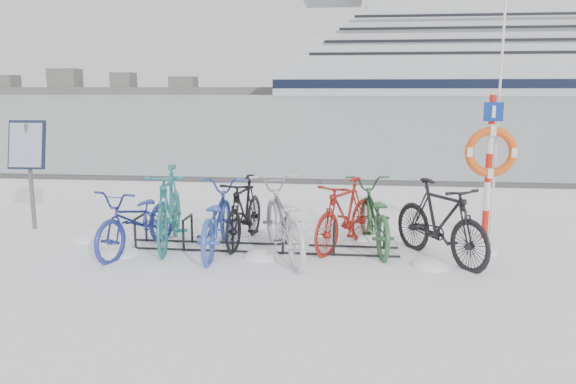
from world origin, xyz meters
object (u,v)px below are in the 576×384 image
Objects in this scene: cruise_ferry at (473,59)px; lifebuoy_station at (491,152)px; bike_rack at (260,237)px; info_board at (28,151)px.

lifebuoy_station is at bearing -101.29° from cruise_ferry.
bike_rack is 2.22× the size of info_board.
info_board is 0.45× the size of lifebuoy_station.
lifebuoy_station is at bearing 15.79° from bike_rack.
lifebuoy_station is (3.40, 0.96, 1.17)m from bike_rack.
info_board is 0.01× the size of cruise_ferry.
bike_rack is at bearing -102.08° from cruise_ferry.
cruise_ferry is at bearing 74.59° from info_board.
cruise_ferry is (44.42, 222.52, 12.64)m from lifebuoy_station.
cruise_ferry is (47.82, 223.49, 13.81)m from bike_rack.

